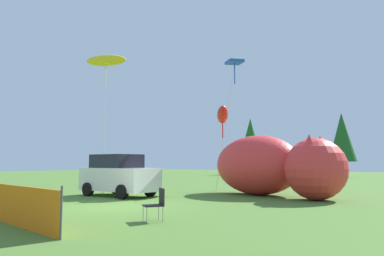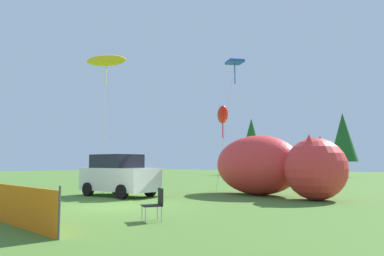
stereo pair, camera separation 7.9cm
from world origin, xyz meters
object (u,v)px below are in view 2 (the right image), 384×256
Objects in this scene: inflatable_cat at (271,167)px; kite_blue_box at (234,64)px; folding_chair at (156,202)px; kite_yellow_hero at (106,61)px; parked_car at (119,175)px; kite_red_lizard at (223,115)px.

kite_blue_box is at bearing 168.14° from inflatable_cat.
kite_yellow_hero is (-8.54, 5.06, 6.61)m from folding_chair.
kite_yellow_hero is at bearing -135.86° from inflatable_cat.
inflatable_cat is (5.88, 4.61, 0.39)m from parked_car.
folding_chair is at bearing -68.48° from inflatable_cat.
kite_red_lizard is (2.81, 5.04, 3.27)m from parked_car.
kite_blue_box is at bearing 84.28° from kite_red_lizard.
folding_chair is (6.78, -4.55, -0.48)m from parked_car.
inflatable_cat is at bearing -141.64° from folding_chair.
kite_red_lizard is (-0.11, -1.12, -3.10)m from kite_blue_box.
folding_chair is 0.12× the size of kite_yellow_hero.
kite_blue_box is (2.92, 6.17, 6.38)m from parked_car.
parked_car is at bearing -115.37° from kite_blue_box.
kite_red_lizard is at bearing 62.56° from parked_car.
parked_car is 7.48m from inflatable_cat.
kite_blue_box reaches higher than kite_yellow_hero.
kite_yellow_hero is 1.53× the size of kite_red_lizard.
parked_car is at bearing -119.14° from kite_red_lizard.
kite_yellow_hero is (-1.76, 0.51, 6.14)m from parked_car.
kite_yellow_hero is (-7.64, -4.10, 5.75)m from inflatable_cat.
kite_yellow_hero reaches higher than parked_car.
folding_chair is 9.25m from inflatable_cat.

